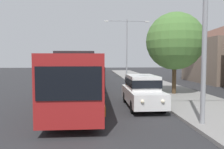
{
  "coord_description": "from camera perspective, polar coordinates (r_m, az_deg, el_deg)",
  "views": [
    {
      "loc": [
        -0.35,
        -1.9,
        2.82
      ],
      "look_at": [
        0.89,
        15.22,
        1.69
      ],
      "focal_mm": 35.3,
      "sensor_mm": 36.0,
      "label": 1
    }
  ],
  "objects": [
    {
      "name": "bus_middle",
      "position": [
        38.63,
        -5.56,
        2.09
      ],
      "size": [
        2.58,
        10.91,
        3.21
      ],
      "color": "silver",
      "rests_on": "ground_plane"
    },
    {
      "name": "white_suv",
      "position": [
        13.35,
        7.79,
        -3.94
      ],
      "size": [
        1.86,
        4.98,
        1.9
      ],
      "color": "white",
      "rests_on": "ground_plane"
    },
    {
      "name": "streetlamp_mid",
      "position": [
        32.26,
        3.83,
        8.31
      ],
      "size": [
        6.48,
        0.28,
        8.49
      ],
      "color": "gray",
      "rests_on": "sidewalk"
    },
    {
      "name": "bus_second_in_line",
      "position": [
        25.62,
        -6.27,
        1.23
      ],
      "size": [
        2.58,
        12.04,
        3.21
      ],
      "color": "silver",
      "rests_on": "ground_plane"
    },
    {
      "name": "bus_lead",
      "position": [
        13.47,
        -8.18,
        -1.07
      ],
      "size": [
        2.58,
        11.43,
        3.21
      ],
      "color": "maroon",
      "rests_on": "ground_plane"
    },
    {
      "name": "house_distant_gabled",
      "position": [
        31.18,
        26.84,
        4.82
      ],
      "size": [
        7.24,
        9.9,
        7.08
      ],
      "color": "#7A6656",
      "rests_on": "ground_plane"
    },
    {
      "name": "roadside_tree",
      "position": [
        18.18,
        15.95,
        8.27
      ],
      "size": [
        4.5,
        4.5,
        6.4
      ],
      "color": "#4C3823",
      "rests_on": "sidewalk"
    },
    {
      "name": "bus_fourth_in_line",
      "position": [
        51.44,
        -5.21,
        2.51
      ],
      "size": [
        2.58,
        11.82,
        3.21
      ],
      "color": "maroon",
      "rests_on": "ground_plane"
    },
    {
      "name": "streetlamp_near",
      "position": [
        10.13,
        23.06,
        16.82
      ],
      "size": [
        6.49,
        0.28,
        8.09
      ],
      "color": "gray",
      "rests_on": "sidewalk"
    }
  ]
}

